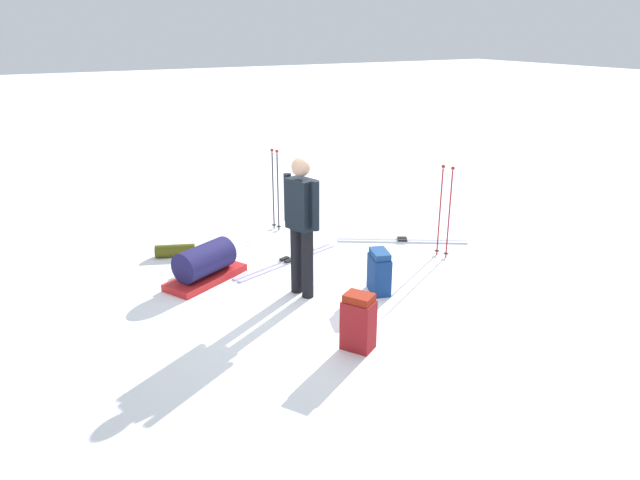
% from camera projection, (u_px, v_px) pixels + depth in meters
% --- Properties ---
extents(ground_plane, '(80.00, 80.00, 0.00)m').
position_uv_depth(ground_plane, '(320.00, 293.00, 7.12)').
color(ground_plane, white).
extents(skier_standing, '(0.55, 0.30, 1.70)m').
position_uv_depth(skier_standing, '(301.00, 220.00, 6.78)').
color(skier_standing, black).
rests_on(skier_standing, ground_plane).
extents(ski_pair_near, '(0.73, 1.77, 0.05)m').
position_uv_depth(ski_pair_near, '(287.00, 261.00, 8.07)').
color(ski_pair_near, silver).
rests_on(ski_pair_near, ground_plane).
extents(ski_pair_far, '(1.17, 1.76, 0.05)m').
position_uv_depth(ski_pair_far, '(402.00, 240.00, 8.85)').
color(ski_pair_far, silver).
rests_on(ski_pair_far, ground_plane).
extents(backpack_large_dark, '(0.38, 0.36, 0.60)m').
position_uv_depth(backpack_large_dark, '(358.00, 322.00, 5.82)').
color(backpack_large_dark, maroon).
rests_on(backpack_large_dark, ground_plane).
extents(backpack_bright, '(0.42, 0.32, 0.54)m').
position_uv_depth(backpack_bright, '(379.00, 272.00, 7.08)').
color(backpack_bright, navy).
rests_on(backpack_bright, ground_plane).
extents(ski_poles_planted_near, '(0.18, 0.10, 1.31)m').
position_uv_depth(ski_poles_planted_near, '(275.00, 186.00, 9.12)').
color(ski_poles_planted_near, black).
rests_on(ski_poles_planted_near, ground_plane).
extents(ski_poles_planted_far, '(0.22, 0.11, 1.32)m').
position_uv_depth(ski_poles_planted_far, '(445.00, 207.00, 8.03)').
color(ski_poles_planted_far, maroon).
rests_on(ski_poles_planted_far, ground_plane).
extents(gear_sled, '(0.91, 1.18, 0.49)m').
position_uv_depth(gear_sled, '(205.00, 264.00, 7.41)').
color(gear_sled, red).
rests_on(gear_sled, ground_plane).
extents(sleeping_mat_rolled, '(0.36, 0.58, 0.18)m').
position_uv_depth(sleeping_mat_rolled, '(175.00, 251.00, 8.23)').
color(sleeping_mat_rolled, '#505115').
rests_on(sleeping_mat_rolled, ground_plane).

